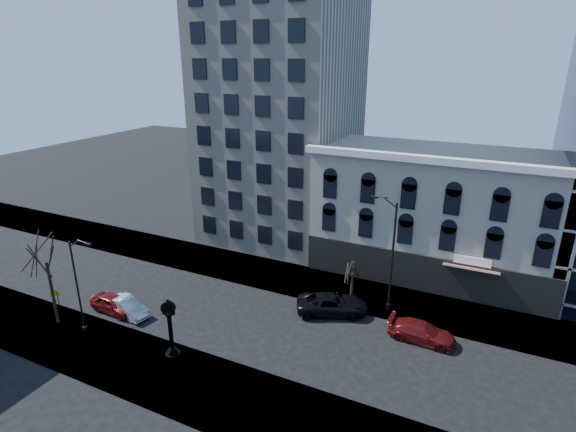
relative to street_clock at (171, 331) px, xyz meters
The scene contains 15 objects.
ground 7.05m from the street_clock, 71.66° to the left, with size 160.00×160.00×0.00m, color black.
sidewalk_far 14.67m from the street_clock, 81.65° to the left, with size 160.00×6.00×0.12m, color gray.
sidewalk_near 3.43m from the street_clock, 37.94° to the right, with size 160.00×6.00×0.12m, color gray.
cream_tower 30.76m from the street_clock, 99.02° to the left, with size 15.90×15.40×42.50m.
victorian_row 26.62m from the street_clock, 57.62° to the left, with size 22.60×11.19×12.50m.
street_clock is the anchor object (origin of this frame).
street_lamp_near 8.61m from the street_clock, behind, with size 2.06×0.31×7.96m.
street_lamp_far 18.22m from the street_clock, 48.49° to the left, with size 2.56×0.69×9.93m.
bare_tree_near 11.95m from the street_clock, behind, with size 4.98×4.98×8.55m.
bare_tree_far 15.67m from the street_clock, 54.61° to the left, with size 2.53×2.53×4.34m.
warning_sign 11.92m from the street_clock, behind, with size 0.76×0.20×2.35m.
car_near_a 8.90m from the street_clock, 161.83° to the left, with size 1.78×4.43×1.51m, color maroon.
car_near_b 7.77m from the street_clock, 157.48° to the left, with size 1.49×4.28×1.41m, color #A5A8AD.
car_far_a 13.29m from the street_clock, 52.05° to the left, with size 2.71×5.87×1.63m, color black.
car_far_b 18.39m from the street_clock, 32.03° to the left, with size 2.03×5.00×1.45m, color maroon.
Camera 1 is at (16.76, -26.85, 20.32)m, focal length 28.00 mm.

